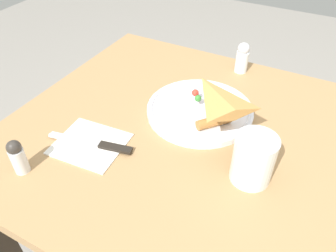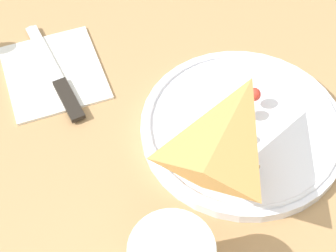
# 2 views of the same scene
# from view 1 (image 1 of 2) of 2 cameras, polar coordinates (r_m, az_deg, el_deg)

# --- Properties ---
(dining_table) EXTENTS (1.18, 0.78, 0.75)m
(dining_table) POSITION_cam_1_polar(r_m,az_deg,el_deg) (0.83, 13.83, -9.94)
(dining_table) COLOR #A87F51
(dining_table) RESTS_ON ground_plane
(plate_pizza) EXTENTS (0.27, 0.27, 0.05)m
(plate_pizza) POSITION_cam_1_polar(r_m,az_deg,el_deg) (0.83, 5.61, 2.95)
(plate_pizza) COLOR white
(plate_pizza) RESTS_ON dining_table
(milk_glass) EXTENTS (0.08, 0.08, 0.11)m
(milk_glass) POSITION_cam_1_polar(r_m,az_deg,el_deg) (0.66, 14.58, -5.88)
(milk_glass) COLOR white
(milk_glass) RESTS_ON dining_table
(napkin_folded) EXTENTS (0.16, 0.15, 0.00)m
(napkin_folded) POSITION_cam_1_polar(r_m,az_deg,el_deg) (0.77, -13.42, -3.05)
(napkin_folded) COLOR white
(napkin_folded) RESTS_ON dining_table
(butter_knife) EXTENTS (0.21, 0.06, 0.01)m
(butter_knife) POSITION_cam_1_polar(r_m,az_deg,el_deg) (0.76, -12.76, -2.95)
(butter_knife) COLOR black
(butter_knife) RESTS_ON napkin_folded
(salt_shaker) EXTENTS (0.04, 0.04, 0.09)m
(salt_shaker) POSITION_cam_1_polar(r_m,az_deg,el_deg) (1.01, 12.82, 11.57)
(salt_shaker) COLOR white
(salt_shaker) RESTS_ON dining_table
(pepper_shaker) EXTENTS (0.03, 0.03, 0.08)m
(pepper_shaker) POSITION_cam_1_polar(r_m,az_deg,el_deg) (0.73, -24.72, -4.85)
(pepper_shaker) COLOR silver
(pepper_shaker) RESTS_ON dining_table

